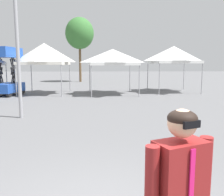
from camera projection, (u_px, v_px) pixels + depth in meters
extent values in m
cylinder|color=#9E9EA3|center=(7.00, 78.00, 17.40)|extent=(0.06, 0.06, 2.25)
cylinder|color=#9E9EA3|center=(16.00, 79.00, 15.55)|extent=(0.06, 0.06, 2.30)
cylinder|color=#9E9EA3|center=(61.00, 79.00, 15.53)|extent=(0.06, 0.06, 2.30)
cylinder|color=#9E9EA3|center=(31.00, 77.00, 18.53)|extent=(0.06, 0.06, 2.30)
cylinder|color=#9E9EA3|center=(70.00, 77.00, 18.51)|extent=(0.06, 0.06, 2.30)
pyramid|color=white|center=(44.00, 53.00, 16.78)|extent=(3.32, 3.32, 1.33)
cube|color=white|center=(45.00, 63.00, 16.88)|extent=(3.29, 3.29, 0.20)
cylinder|color=#9E9EA3|center=(91.00, 80.00, 15.18)|extent=(0.06, 0.06, 2.26)
cylinder|color=#9E9EA3|center=(139.00, 80.00, 15.56)|extent=(0.06, 0.06, 2.26)
cylinder|color=#9E9EA3|center=(90.00, 77.00, 18.28)|extent=(0.06, 0.06, 2.26)
cylinder|color=#9E9EA3|center=(130.00, 77.00, 18.66)|extent=(0.06, 0.06, 2.26)
pyramid|color=white|center=(113.00, 56.00, 16.69)|extent=(3.57, 3.57, 0.94)
cube|color=white|center=(113.00, 64.00, 16.77)|extent=(3.53, 3.53, 0.20)
cylinder|color=#9E9EA3|center=(159.00, 78.00, 16.64)|extent=(0.06, 0.06, 2.40)
cylinder|color=#9E9EA3|center=(202.00, 77.00, 16.99)|extent=(0.06, 0.06, 2.40)
cylinder|color=#9E9EA3|center=(148.00, 76.00, 19.75)|extent=(0.06, 0.06, 2.40)
cylinder|color=#9E9EA3|center=(184.00, 75.00, 20.10)|extent=(0.06, 0.06, 2.40)
pyramid|color=white|center=(174.00, 54.00, 18.12)|extent=(3.54, 3.54, 1.11)
cube|color=white|center=(173.00, 62.00, 18.21)|extent=(3.51, 3.51, 0.20)
cylinder|color=black|center=(9.00, 94.00, 15.42)|extent=(0.26, 0.50, 0.48)
cylinder|color=black|center=(7.00, 90.00, 17.27)|extent=(0.26, 0.50, 0.48)
cylinder|color=black|center=(22.00, 91.00, 17.12)|extent=(0.26, 0.50, 0.48)
cube|color=blue|center=(8.00, 88.00, 16.30)|extent=(1.77, 2.51, 0.60)
cylinder|color=black|center=(0.00, 79.00, 16.28)|extent=(0.19, 0.64, 1.64)
cylinder|color=black|center=(0.00, 79.00, 16.28)|extent=(0.19, 0.64, 1.64)
cylinder|color=black|center=(14.00, 79.00, 16.16)|extent=(0.19, 0.64, 1.64)
cylinder|color=black|center=(14.00, 79.00, 16.16)|extent=(0.19, 0.64, 1.64)
cylinder|color=black|center=(0.00, 71.00, 16.20)|extent=(0.19, 0.64, 1.64)
cylinder|color=black|center=(0.00, 71.00, 16.20)|extent=(0.19, 0.64, 1.64)
cylinder|color=black|center=(13.00, 71.00, 16.08)|extent=(0.19, 0.64, 1.64)
cylinder|color=black|center=(13.00, 71.00, 16.08)|extent=(0.19, 0.64, 1.64)
cylinder|color=black|center=(13.00, 63.00, 16.00)|extent=(0.19, 0.64, 1.64)
cylinder|color=black|center=(13.00, 63.00, 16.00)|extent=(0.19, 0.64, 1.64)
cube|color=blue|center=(6.00, 57.00, 16.00)|extent=(1.69, 2.38, 0.12)
cube|color=blue|center=(14.00, 52.00, 17.00)|extent=(1.32, 0.29, 0.55)
cube|color=blue|center=(14.00, 51.00, 15.88)|extent=(0.43, 2.16, 0.55)
cube|color=maroon|center=(180.00, 177.00, 1.91)|extent=(0.48, 0.38, 0.60)
cylinder|color=maroon|center=(152.00, 181.00, 1.80)|extent=(0.11, 0.11, 0.56)
cylinder|color=maroon|center=(205.00, 169.00, 2.02)|extent=(0.11, 0.11, 0.56)
sphere|color=#D8A884|center=(182.00, 123.00, 1.85)|extent=(0.23, 0.23, 0.23)
ellipsoid|color=black|center=(182.00, 118.00, 1.84)|extent=(0.23, 0.23, 0.14)
cube|color=black|center=(192.00, 125.00, 1.75)|extent=(0.15, 0.08, 0.06)
cube|color=#E51966|center=(192.00, 178.00, 1.78)|extent=(0.05, 0.03, 0.46)
cylinder|color=#9E9EA3|center=(16.00, 22.00, 8.98)|extent=(0.14, 0.14, 7.47)
cylinder|color=brown|center=(80.00, 64.00, 28.92)|extent=(0.28, 0.28, 4.47)
ellipsoid|color=#387233|center=(80.00, 33.00, 28.42)|extent=(3.42, 3.42, 3.76)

